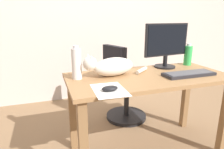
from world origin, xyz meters
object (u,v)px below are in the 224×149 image
computer_mouse (110,88)px  spray_bottle (188,55)px  water_bottle (77,64)px  keyboard (189,74)px  cat (111,66)px  monitor (166,44)px  office_chair (123,89)px

computer_mouse → spray_bottle: bearing=25.4°
computer_mouse → water_bottle: size_ratio=0.42×
keyboard → cat: size_ratio=0.73×
monitor → keyboard: monitor is taller
water_bottle → office_chair: bearing=41.0°
monitor → cat: bearing=-169.1°
monitor → computer_mouse: 0.87m
keyboard → cat: (-0.61, 0.20, 0.07)m
keyboard → office_chair: bearing=110.8°
keyboard → computer_mouse: bearing=-169.4°
keyboard → spray_bottle: bearing=53.1°
monitor → computer_mouse: bearing=-147.6°
office_chair → water_bottle: 0.93m
computer_mouse → monitor: bearing=32.4°
cat → water_bottle: water_bottle is taller
computer_mouse → water_bottle: 0.39m
monitor → keyboard: 0.38m
spray_bottle → office_chair: bearing=142.2°
keyboard → cat: bearing=161.8°
spray_bottle → keyboard: bearing=-126.9°
keyboard → computer_mouse: computer_mouse is taller
keyboard → monitor: bearing=94.6°
computer_mouse → water_bottle: water_bottle is taller
monitor → water_bottle: (-0.87, -0.11, -0.10)m
water_bottle → spray_bottle: size_ratio=1.20×
monitor → cat: (-0.59, -0.11, -0.15)m
office_chair → keyboard: office_chair is taller
cat → computer_mouse: bearing=-110.4°
cat → spray_bottle: bearing=8.5°
office_chair → computer_mouse: (-0.46, -0.88, 0.36)m
monitor → spray_bottle: 0.30m
computer_mouse → office_chair: bearing=62.5°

